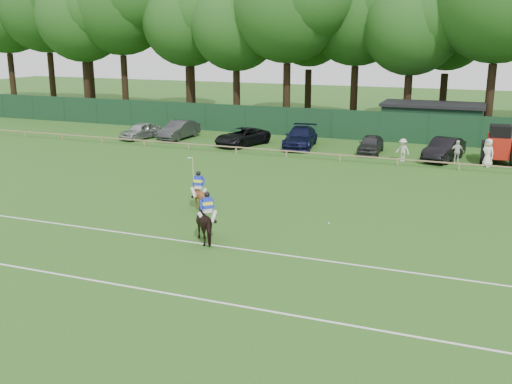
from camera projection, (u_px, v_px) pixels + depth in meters
The scene contains 21 objects.
ground at pixel (221, 238), 26.41m from camera, with size 160.00×160.00×0.00m, color #1E4C14.
horse_dark at pixel (208, 223), 25.74m from camera, with size 0.90×1.98×1.67m, color black.
horse_chestnut at pixel (199, 196), 30.46m from camera, with size 1.14×1.28×1.41m, color brown.
sedan_silver at pixel (141, 131), 51.04m from camera, with size 1.62×4.02×1.37m, color #ADAFB2.
sedan_grey at pixel (179, 130), 51.01m from camera, with size 1.62×4.64×1.53m, color #303032.
suv_black at pixel (242, 137), 48.03m from camera, with size 2.31×5.02×1.39m, color black.
sedan_navy at pixel (300, 137), 47.21m from camera, with size 2.22×5.45×1.58m, color #101333.
hatch_grey at pixel (371, 144), 44.91m from camera, with size 1.61×3.99×1.36m, color #303133.
estate_black at pixel (444, 149), 42.39m from camera, with size 1.65×4.73×1.56m, color black.
spectator_left at pixel (403, 150), 41.99m from camera, with size 1.04×0.60×1.61m, color silver.
spectator_mid at pixel (457, 152), 41.30m from camera, with size 0.96×0.40×1.64m, color silver.
spectator_right at pixel (488, 153), 40.26m from camera, with size 0.93×0.61×1.91m, color white.
rider_dark at pixel (207, 207), 25.54m from camera, with size 0.77×0.75×1.41m.
rider_chestnut at pixel (198, 184), 30.27m from camera, with size 0.94×0.55×2.05m.
polo_ball at pixel (329, 223), 28.28m from camera, with size 0.09×0.09×0.09m, color silver.
pitch_lines at pixel (183, 265), 23.26m from camera, with size 60.00×5.10×0.01m.
pitch_rail at pixel (327, 154), 42.49m from camera, with size 62.10×0.10×0.50m.
perimeter_fence at pixel (355, 125), 50.38m from camera, with size 92.08×0.08×2.50m.
utility_shed at pixel (432, 121), 50.88m from camera, with size 8.40×4.40×3.04m.
tree_row at pixel (393, 128), 57.19m from camera, with size 96.00×12.00×21.00m, color #26561C, non-canonical shape.
tractor at pixel (499, 145), 41.27m from camera, with size 2.28×3.25×2.69m.
Camera 1 is at (10.60, -22.70, 8.74)m, focal length 42.00 mm.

